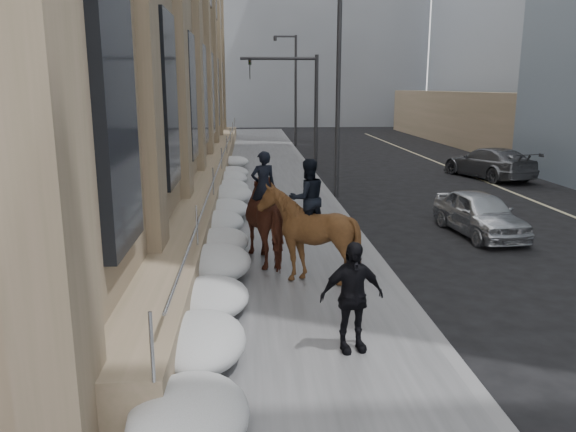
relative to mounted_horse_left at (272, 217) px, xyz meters
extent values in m
plane|color=black|center=(0.08, -5.23, -1.23)|extent=(140.00, 140.00, 0.00)
cube|color=#4C4C4E|center=(0.08, 4.77, -1.17)|extent=(5.00, 80.00, 0.12)
cube|color=slate|center=(2.70, 4.77, -1.17)|extent=(0.24, 80.00, 0.12)
cube|color=#BFB78C|center=(10.58, 4.77, -1.23)|extent=(0.15, 70.00, 0.01)
cube|color=#7D6E50|center=(-2.17, 14.77, -0.78)|extent=(1.10, 44.00, 0.90)
cylinder|color=silver|center=(-1.72, 14.77, 0.12)|extent=(0.06, 42.00, 0.06)
cube|color=black|center=(-2.62, 7.77, 2.77)|extent=(0.20, 2.20, 4.50)
cube|color=slate|center=(4.08, 54.77, 12.77)|extent=(30.00, 12.00, 28.00)
cube|color=gray|center=(-5.92, 66.77, 8.77)|extent=(24.00, 12.00, 20.00)
cylinder|color=#2D2D30|center=(2.98, 8.77, 2.77)|extent=(0.18, 0.18, 8.00)
cylinder|color=#2D2D30|center=(2.98, 28.77, 2.77)|extent=(0.18, 0.18, 8.00)
cube|color=#2D2D30|center=(2.18, 28.77, 6.67)|extent=(1.60, 0.15, 0.12)
cylinder|color=#2D2D30|center=(1.48, 28.77, 6.52)|extent=(0.24, 0.24, 0.30)
cylinder|color=#2D2D30|center=(3.08, 16.77, 1.77)|extent=(0.20, 0.20, 6.00)
cylinder|color=#2D2D30|center=(1.08, 16.77, 4.57)|extent=(4.00, 0.16, 0.16)
imported|color=black|center=(-0.42, 16.77, 4.07)|extent=(0.18, 0.22, 1.10)
ellipsoid|color=silver|center=(-1.37, -5.23, -0.77)|extent=(1.50, 2.10, 0.68)
ellipsoid|color=silver|center=(-1.32, -1.23, -0.75)|extent=(1.60, 2.20, 0.72)
ellipsoid|color=silver|center=(-1.42, 2.77, -0.79)|extent=(1.40, 2.00, 0.64)
ellipsoid|color=silver|center=(-1.27, 6.77, -0.73)|extent=(1.70, 2.30, 0.76)
ellipsoid|color=silver|center=(-1.37, 10.77, -0.78)|extent=(1.50, 2.10, 0.66)
imported|color=#431E14|center=(0.00, -0.01, -0.05)|extent=(1.86, 2.74, 2.12)
imported|color=black|center=(0.00, 0.14, 0.74)|extent=(0.73, 0.59, 1.72)
imported|color=#402612|center=(0.72, -1.65, -0.03)|extent=(2.23, 2.38, 2.16)
imported|color=black|center=(0.72, -1.50, 0.76)|extent=(0.99, 0.86, 1.72)
imported|color=black|center=(1.10, -4.99, -0.19)|extent=(1.15, 0.64, 1.85)
imported|color=silver|center=(6.35, 2.51, -0.57)|extent=(1.94, 4.03, 1.33)
imported|color=#56575D|center=(11.12, 12.98, -0.48)|extent=(3.46, 5.55, 1.50)
camera|label=1|loc=(-0.53, -13.46, 3.13)|focal=35.00mm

